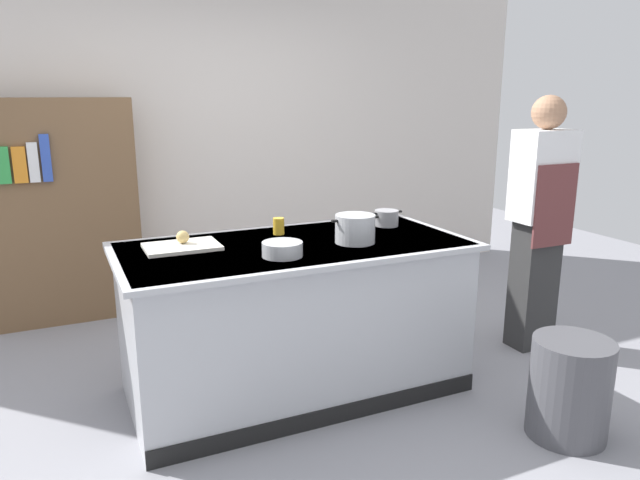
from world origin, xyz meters
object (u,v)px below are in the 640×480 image
mixing_bowl (282,249)px  sauce_pan (387,218)px  onion (183,237)px  juice_cup (278,226)px  bookshelf (62,212)px  person_chef (540,218)px  stock_pot (355,229)px  trash_bin (570,388)px

mixing_bowl → sauce_pan: bearing=25.2°
mixing_bowl → onion: bearing=136.0°
juice_cup → bookshelf: bearing=127.0°
person_chef → bookshelf: person_chef is taller
stock_pot → person_chef: (1.41, 0.02, -0.07)m
juice_cup → bookshelf: 1.94m
sauce_pan → onion: bearing=179.9°
sauce_pan → bookshelf: bearing=139.5°
trash_bin → person_chef: bearing=55.5°
trash_bin → person_chef: 1.32m
sauce_pan → trash_bin: bearing=-73.3°
bookshelf → sauce_pan: bearing=-40.5°
mixing_bowl → bookshelf: 2.26m
juice_cup → sauce_pan: bearing=-5.2°
sauce_pan → person_chef: person_chef is taller
onion → mixing_bowl: bearing=-44.0°
juice_cup → trash_bin: juice_cup is taller
sauce_pan → trash_bin: (0.37, -1.23, -0.69)m
onion → juice_cup: bearing=6.1°
stock_pot → bookshelf: size_ratio=0.17×
sauce_pan → mixing_bowl: (-0.87, -0.41, -0.01)m
trash_bin → person_chef: person_chef is taller
juice_cup → trash_bin: size_ratio=0.19×
stock_pot → person_chef: 1.41m
stock_pot → juice_cup: stock_pot is taller
person_chef → bookshelf: size_ratio=1.01×
onion → sauce_pan: (1.30, -0.00, -0.00)m
onion → trash_bin: onion is taller
stock_pot → bookshelf: (-1.49, 1.92, -0.13)m
stock_pot → onion: bearing=161.1°
onion → stock_pot: (0.91, -0.31, 0.03)m
onion → person_chef: size_ratio=0.04×
mixing_bowl → trash_bin: bearing=-33.4°
stock_pot → person_chef: bearing=0.9°
onion → stock_pot: bearing=-18.9°
mixing_bowl → bookshelf: (-1.01, 2.02, -0.09)m
stock_pot → juice_cup: size_ratio=2.94×
person_chef → sauce_pan: bearing=74.1°
trash_bin → mixing_bowl: bearing=146.6°
trash_bin → bookshelf: bookshelf is taller
mixing_bowl → person_chef: (1.89, 0.12, -0.02)m
onion → stock_pot: stock_pot is taller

